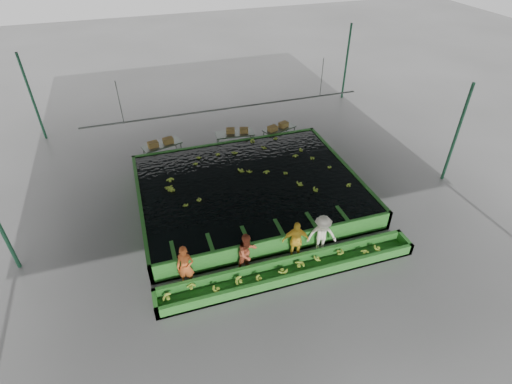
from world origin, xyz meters
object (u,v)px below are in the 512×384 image
object	(u,v)px
packing_table_left	(163,152)
box_stack_left	(161,145)
box_stack_mid	(237,133)
worker_d	(322,235)
worker_a	(185,266)
worker_b	(247,253)
worker_c	(296,241)
box_stack_right	(278,129)
sorting_trough	(290,271)
packing_table_right	(279,135)
flotation_tank	(249,189)
packing_table_mid	(235,141)

from	to	relation	value
packing_table_left	box_stack_left	bearing A→B (deg)	-123.92
packing_table_left	box_stack_mid	distance (m)	4.16
worker_d	box_stack_mid	size ratio (longest dim) A/B	1.48
worker_a	worker_b	xyz separation A→B (m)	(2.30, 0.00, -0.02)
worker_c	worker_d	world-z (taller)	worker_c
worker_b	box_stack_right	distance (m)	9.92
worker_c	box_stack_mid	xyz separation A→B (m)	(0.22, 8.94, 0.07)
sorting_trough	worker_b	xyz separation A→B (m)	(-1.40, 0.80, 0.60)
worker_b	box_stack_mid	size ratio (longest dim) A/B	1.42
box_stack_left	packing_table_right	bearing A→B (deg)	-0.17
sorting_trough	worker_a	distance (m)	3.84
box_stack_left	box_stack_right	world-z (taller)	box_stack_left
packing_table_left	box_stack_left	size ratio (longest dim) A/B	1.52
worker_b	box_stack_left	world-z (taller)	worker_b
worker_d	box_stack_left	world-z (taller)	worker_d
box_stack_right	worker_a	bearing A→B (deg)	-127.58
flotation_tank	worker_b	world-z (taller)	worker_b
box_stack_right	box_stack_mid	bearing A→B (deg)	177.61
worker_b	packing_table_left	xyz separation A→B (m)	(-2.00, 8.99, -0.39)
worker_a	worker_c	xyz separation A→B (m)	(4.22, 0.00, 0.02)
worker_d	packing_table_mid	world-z (taller)	worker_d
sorting_trough	box_stack_mid	distance (m)	9.79
sorting_trough	packing_table_left	distance (m)	10.36
sorting_trough	worker_b	world-z (taller)	worker_b
worker_a	box_stack_right	size ratio (longest dim) A/B	1.34
box_stack_left	box_stack_right	size ratio (longest dim) A/B	1.03
worker_c	box_stack_left	world-z (taller)	worker_c
worker_a	flotation_tank	bearing A→B (deg)	68.96
worker_c	sorting_trough	bearing A→B (deg)	-110.24
worker_d	box_stack_right	world-z (taller)	worker_d
sorting_trough	box_stack_mid	bearing A→B (deg)	85.68
packing_table_left	packing_table_right	distance (m)	6.62
packing_table_left	box_stack_mid	world-z (taller)	box_stack_mid
sorting_trough	worker_c	world-z (taller)	worker_c
packing_table_left	worker_d	bearing A→B (deg)	-60.83
packing_table_mid	sorting_trough	bearing A→B (deg)	-93.47
sorting_trough	packing_table_left	world-z (taller)	packing_table_left
sorting_trough	worker_b	distance (m)	1.72
packing_table_left	packing_table_right	size ratio (longest dim) A/B	1.07
sorting_trough	worker_a	bearing A→B (deg)	167.80
flotation_tank	box_stack_mid	bearing A→B (deg)	81.00
worker_a	box_stack_right	distance (m)	11.16
box_stack_mid	box_stack_right	bearing A→B (deg)	-2.39
flotation_tank	packing_table_left	xyz separation A→B (m)	(-3.40, 4.69, 0.01)
packing_table_left	worker_c	bearing A→B (deg)	-66.45
flotation_tank	box_stack_right	size ratio (longest dim) A/B	7.68
box_stack_mid	box_stack_right	size ratio (longest dim) A/B	0.92
worker_a	box_stack_mid	size ratio (longest dim) A/B	1.45
packing_table_left	box_stack_right	distance (m)	6.52
packing_table_left	box_stack_right	xyz separation A→B (m)	(6.50, -0.14, 0.40)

